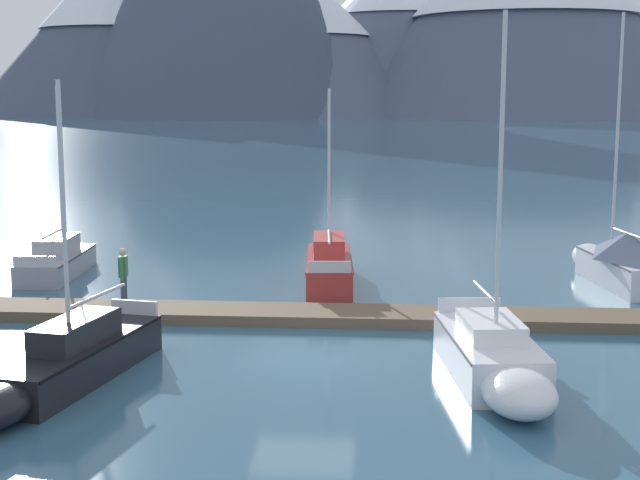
# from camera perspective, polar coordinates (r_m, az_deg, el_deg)

# --- Properties ---
(ground_plane) EXTENTS (700.00, 700.00, 0.00)m
(ground_plane) POSITION_cam_1_polar(r_m,az_deg,el_deg) (22.97, -1.02, -7.34)
(ground_plane) COLOR #335B75
(mountain_west_summit) EXTENTS (76.31, 76.31, 43.56)m
(mountain_west_summit) POSITION_cam_1_polar(r_m,az_deg,el_deg) (244.20, -11.88, 12.94)
(mountain_west_summit) COLOR #424C60
(mountain_west_summit) RESTS_ON ground
(mountain_shoulder_ridge) EXTENTS (74.27, 74.27, 37.58)m
(mountain_shoulder_ridge) POSITION_cam_1_polar(r_m,az_deg,el_deg) (237.28, -1.49, 12.45)
(mountain_shoulder_ridge) COLOR #4C566B
(mountain_shoulder_ridge) RESTS_ON ground
(mountain_east_summit) EXTENTS (91.41, 91.41, 42.89)m
(mountain_east_summit) POSITION_cam_1_polar(r_m,az_deg,el_deg) (255.63, 5.09, 12.73)
(mountain_east_summit) COLOR #4C566B
(mountain_east_summit) RESTS_ON ground
(mountain_north_horn) EXTENTS (79.71, 79.71, 39.66)m
(mountain_north_horn) POSITION_cam_1_polar(r_m,az_deg,el_deg) (274.42, 17.41, 11.75)
(mountain_north_horn) COLOR #424C60
(mountain_north_horn) RESTS_ON ground
(dock) EXTENTS (24.41, 2.19, 0.30)m
(dock) POSITION_cam_1_polar(r_m,az_deg,el_deg) (26.78, -0.29, -4.61)
(dock) COLOR brown
(dock) RESTS_ON ground
(sailboat_nearest_berth) EXTENTS (1.81, 6.01, 6.65)m
(sailboat_nearest_berth) POSITION_cam_1_polar(r_m,az_deg,el_deg) (34.74, -15.55, -1.09)
(sailboat_nearest_berth) COLOR #93939E
(sailboat_nearest_berth) RESTS_ON ground
(sailboat_second_berth) EXTENTS (2.67, 7.20, 6.74)m
(sailboat_second_berth) POSITION_cam_1_polar(r_m,az_deg,el_deg) (21.54, -15.22, -7.22)
(sailboat_second_berth) COLOR black
(sailboat_second_berth) RESTS_ON ground
(sailboat_mid_dock_port) EXTENTS (1.84, 6.60, 6.56)m
(sailboat_mid_dock_port) POSITION_cam_1_polar(r_m,az_deg,el_deg) (31.86, 0.55, -1.46)
(sailboat_mid_dock_port) COLOR #B2332D
(sailboat_mid_dock_port) RESTS_ON ground
(sailboat_mid_dock_starboard) EXTENTS (2.34, 6.27, 8.18)m
(sailboat_mid_dock_starboard) POSITION_cam_1_polar(r_m,az_deg,el_deg) (21.36, 10.64, -7.13)
(sailboat_mid_dock_starboard) COLOR white
(sailboat_mid_dock_starboard) RESTS_ON ground
(sailboat_far_berth) EXTENTS (2.37, 6.25, 9.03)m
(sailboat_far_berth) POSITION_cam_1_polar(r_m,az_deg,el_deg) (32.98, 17.76, -1.09)
(sailboat_far_berth) COLOR silver
(sailboat_far_berth) RESTS_ON ground
(person_on_dock) EXTENTS (0.26, 0.59, 1.69)m
(person_on_dock) POSITION_cam_1_polar(r_m,az_deg,el_deg) (27.66, -11.91, -1.99)
(person_on_dock) COLOR #384256
(person_on_dock) RESTS_ON dock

